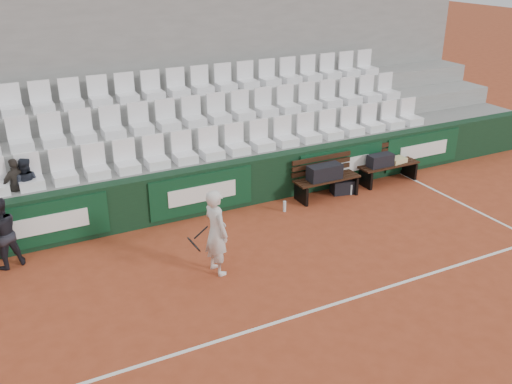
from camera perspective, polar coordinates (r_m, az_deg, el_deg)
name	(u,v)px	position (r m, az deg, el deg)	size (l,w,h in m)	color
ground	(310,312)	(8.88, 5.47, -11.85)	(80.00, 80.00, 0.00)	#A34224
court_baseline	(310,312)	(8.88, 5.47, -11.82)	(18.00, 0.06, 0.01)	white
back_barrier	(211,189)	(11.78, -4.50, 0.33)	(18.00, 0.34, 1.00)	#10321B
grandstand_tier_front	(197,179)	(12.30, -5.94, 1.30)	(18.00, 0.95, 1.00)	gray
grandstand_tier_mid	(181,156)	(13.06, -7.52, 3.61)	(18.00, 0.95, 1.45)	gray
grandstand_tier_back	(167,135)	(13.84, -8.93, 5.67)	(18.00, 0.95, 1.90)	gray
grandstand_rear_wall	(155,78)	(14.10, -10.08, 11.19)	(18.00, 0.30, 4.40)	gray
seat_row_front	(198,145)	(11.86, -5.79, 4.66)	(11.90, 0.44, 0.63)	white
seat_row_mid	(181,113)	(12.58, -7.49, 7.83)	(11.90, 0.44, 0.63)	white
seat_row_back	(166,84)	(13.35, -9.02, 10.64)	(11.90, 0.44, 0.63)	white
bench_left	(327,187)	(12.61, 7.07, 0.46)	(1.50, 0.56, 0.45)	black
bench_right	(388,173)	(13.67, 13.02, 1.89)	(1.50, 0.56, 0.45)	#331A0F
sports_bag_left	(325,172)	(12.39, 6.88, 1.98)	(0.76, 0.32, 0.32)	black
sports_bag_right	(380,160)	(13.36, 12.33, 3.12)	(0.60, 0.28, 0.28)	black
towel	(397,160)	(13.72, 13.96, 3.12)	(0.39, 0.28, 0.11)	beige
sports_bag_ground	(343,186)	(12.88, 8.68, 0.55)	(0.51, 0.31, 0.31)	black
water_bottle_near	(285,206)	(11.88, 2.87, -1.44)	(0.07, 0.07, 0.23)	silver
water_bottle_far	(351,189)	(12.84, 9.47, 0.26)	(0.07, 0.07, 0.24)	#AFC0C6
tennis_player	(216,232)	(9.48, -4.02, -4.02)	(0.72, 0.60, 1.51)	silver
ball_kid	(1,233)	(10.57, -24.11, -3.80)	(0.62, 0.49, 1.28)	black
spectator_b	(13,163)	(11.15, -23.10, 2.73)	(0.61, 0.26, 1.05)	#342E29
spectator_c	(22,162)	(11.16, -22.34, 2.83)	(0.50, 0.39, 1.03)	#1D212B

